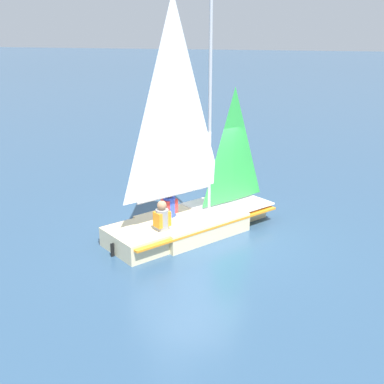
% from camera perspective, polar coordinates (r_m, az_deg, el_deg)
% --- Properties ---
extents(ground_plane, '(260.00, 260.00, 0.00)m').
position_cam_1_polar(ground_plane, '(12.20, -0.00, -4.72)').
color(ground_plane, '#2D4C6B').
extents(sailboat_main, '(3.72, 4.54, 5.77)m').
position_cam_1_polar(sailboat_main, '(11.91, -0.16, -1.58)').
color(sailboat_main, beige).
rests_on(sailboat_main, ground_plane).
extents(sailor_helm, '(0.41, 0.43, 1.16)m').
position_cam_1_polar(sailor_helm, '(11.88, -2.69, -2.10)').
color(sailor_helm, black).
rests_on(sailor_helm, ground_plane).
extents(sailor_crew, '(0.41, 0.43, 1.16)m').
position_cam_1_polar(sailor_crew, '(11.10, -3.55, -3.71)').
color(sailor_crew, black).
rests_on(sailor_crew, ground_plane).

